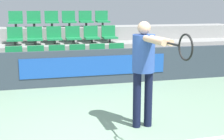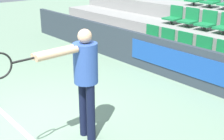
{
  "view_description": "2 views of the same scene",
  "coord_description": "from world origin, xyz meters",
  "px_view_note": "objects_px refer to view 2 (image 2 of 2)",
  "views": [
    {
      "loc": [
        -0.86,
        -4.05,
        1.94
      ],
      "look_at": [
        0.55,
        1.51,
        0.75
      ],
      "focal_mm": 50.0,
      "sensor_mm": 36.0,
      "label": 1
    },
    {
      "loc": [
        4.27,
        -1.92,
        2.63
      ],
      "look_at": [
        0.11,
        1.57,
        0.66
      ],
      "focal_mm": 50.0,
      "sensor_mm": 36.0,
      "label": 2
    }
  ],
  "objects_px": {
    "stadium_chair_3": "(201,49)",
    "stadium_chair_2": "(182,44)",
    "stadium_chair_0": "(149,36)",
    "stadium_chair_6": "(174,16)",
    "stadium_chair_13": "(212,0)",
    "tennis_player": "(82,73)",
    "stadium_chair_1": "(165,40)",
    "stadium_chair_7": "(189,19)",
    "stadium_chair_4": "(222,54)",
    "stadium_chair_8": "(207,22)"
  },
  "relations": [
    {
      "from": "stadium_chair_3",
      "to": "stadium_chair_6",
      "type": "relative_size",
      "value": 1.0
    },
    {
      "from": "stadium_chair_3",
      "to": "stadium_chair_4",
      "type": "distance_m",
      "value": 0.54
    },
    {
      "from": "stadium_chair_3",
      "to": "stadium_chair_6",
      "type": "xyz_separation_m",
      "value": [
        -1.63,
        0.96,
        0.43
      ]
    },
    {
      "from": "stadium_chair_0",
      "to": "stadium_chair_2",
      "type": "height_order",
      "value": "same"
    },
    {
      "from": "stadium_chair_6",
      "to": "tennis_player",
      "type": "distance_m",
      "value": 5.12
    },
    {
      "from": "stadium_chair_1",
      "to": "stadium_chair_6",
      "type": "distance_m",
      "value": 1.19
    },
    {
      "from": "stadium_chair_13",
      "to": "tennis_player",
      "type": "relative_size",
      "value": 0.29
    },
    {
      "from": "stadium_chair_8",
      "to": "tennis_player",
      "type": "relative_size",
      "value": 0.29
    },
    {
      "from": "stadium_chair_3",
      "to": "stadium_chair_8",
      "type": "bearing_deg",
      "value": 119.4
    },
    {
      "from": "stadium_chair_1",
      "to": "stadium_chair_13",
      "type": "xyz_separation_m",
      "value": [
        0.0,
        1.93,
        0.85
      ]
    },
    {
      "from": "stadium_chair_4",
      "to": "stadium_chair_13",
      "type": "height_order",
      "value": "stadium_chair_13"
    },
    {
      "from": "stadium_chair_6",
      "to": "stadium_chair_13",
      "type": "distance_m",
      "value": 1.19
    },
    {
      "from": "stadium_chair_13",
      "to": "tennis_player",
      "type": "distance_m",
      "value": 5.85
    },
    {
      "from": "stadium_chair_1",
      "to": "stadium_chair_3",
      "type": "height_order",
      "value": "same"
    },
    {
      "from": "stadium_chair_7",
      "to": "stadium_chair_13",
      "type": "bearing_deg",
      "value": 90.0
    },
    {
      "from": "stadium_chair_4",
      "to": "stadium_chair_7",
      "type": "xyz_separation_m",
      "value": [
        -1.63,
        0.96,
        0.43
      ]
    },
    {
      "from": "stadium_chair_0",
      "to": "stadium_chair_6",
      "type": "height_order",
      "value": "stadium_chair_6"
    },
    {
      "from": "stadium_chair_6",
      "to": "stadium_chair_7",
      "type": "relative_size",
      "value": 1.0
    },
    {
      "from": "stadium_chair_0",
      "to": "stadium_chair_6",
      "type": "bearing_deg",
      "value": 90.0
    },
    {
      "from": "stadium_chair_13",
      "to": "stadium_chair_4",
      "type": "bearing_deg",
      "value": -49.8
    },
    {
      "from": "stadium_chair_3",
      "to": "stadium_chair_2",
      "type": "bearing_deg",
      "value": 180.0
    },
    {
      "from": "stadium_chair_3",
      "to": "stadium_chair_6",
      "type": "height_order",
      "value": "stadium_chair_6"
    },
    {
      "from": "stadium_chair_0",
      "to": "stadium_chair_6",
      "type": "distance_m",
      "value": 1.05
    },
    {
      "from": "stadium_chair_4",
      "to": "stadium_chair_6",
      "type": "relative_size",
      "value": 1.0
    },
    {
      "from": "stadium_chair_6",
      "to": "stadium_chair_13",
      "type": "height_order",
      "value": "stadium_chair_13"
    },
    {
      "from": "stadium_chair_1",
      "to": "stadium_chair_7",
      "type": "bearing_deg",
      "value": 90.0
    },
    {
      "from": "stadium_chair_6",
      "to": "stadium_chair_4",
      "type": "bearing_deg",
      "value": -23.93
    },
    {
      "from": "tennis_player",
      "to": "stadium_chair_1",
      "type": "bearing_deg",
      "value": 110.78
    },
    {
      "from": "stadium_chair_2",
      "to": "tennis_player",
      "type": "relative_size",
      "value": 0.29
    },
    {
      "from": "stadium_chair_0",
      "to": "stadium_chair_1",
      "type": "bearing_deg",
      "value": 0.0
    },
    {
      "from": "stadium_chair_6",
      "to": "stadium_chair_3",
      "type": "bearing_deg",
      "value": -30.61
    },
    {
      "from": "stadium_chair_0",
      "to": "tennis_player",
      "type": "relative_size",
      "value": 0.29
    },
    {
      "from": "stadium_chair_13",
      "to": "tennis_player",
      "type": "height_order",
      "value": "stadium_chair_13"
    },
    {
      "from": "stadium_chair_2",
      "to": "stadium_chair_7",
      "type": "bearing_deg",
      "value": 119.4
    },
    {
      "from": "stadium_chair_8",
      "to": "stadium_chair_4",
      "type": "bearing_deg",
      "value": -41.58
    },
    {
      "from": "stadium_chair_0",
      "to": "stadium_chair_3",
      "type": "bearing_deg",
      "value": 0.0
    },
    {
      "from": "stadium_chair_7",
      "to": "tennis_player",
      "type": "distance_m",
      "value": 4.91
    },
    {
      "from": "stadium_chair_0",
      "to": "stadium_chair_6",
      "type": "relative_size",
      "value": 1.0
    },
    {
      "from": "stadium_chair_1",
      "to": "tennis_player",
      "type": "xyz_separation_m",
      "value": [
        1.62,
        -3.67,
        0.43
      ]
    },
    {
      "from": "stadium_chair_4",
      "to": "stadium_chair_8",
      "type": "height_order",
      "value": "stadium_chair_8"
    },
    {
      "from": "stadium_chair_0",
      "to": "stadium_chair_13",
      "type": "bearing_deg",
      "value": 74.27
    },
    {
      "from": "stadium_chair_2",
      "to": "stadium_chair_4",
      "type": "bearing_deg",
      "value": 0.0
    },
    {
      "from": "stadium_chair_0",
      "to": "stadium_chair_3",
      "type": "distance_m",
      "value": 1.63
    },
    {
      "from": "stadium_chair_3",
      "to": "stadium_chair_8",
      "type": "relative_size",
      "value": 1.0
    },
    {
      "from": "stadium_chair_6",
      "to": "stadium_chair_0",
      "type": "bearing_deg",
      "value": -90.0
    },
    {
      "from": "stadium_chair_2",
      "to": "stadium_chair_4",
      "type": "height_order",
      "value": "same"
    },
    {
      "from": "stadium_chair_1",
      "to": "stadium_chair_4",
      "type": "xyz_separation_m",
      "value": [
        1.63,
        0.0,
        0.0
      ]
    },
    {
      "from": "stadium_chair_7",
      "to": "stadium_chair_3",
      "type": "bearing_deg",
      "value": -41.58
    },
    {
      "from": "stadium_chair_3",
      "to": "stadium_chair_7",
      "type": "distance_m",
      "value": 1.51
    },
    {
      "from": "stadium_chair_1",
      "to": "stadium_chair_4",
      "type": "height_order",
      "value": "same"
    }
  ]
}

